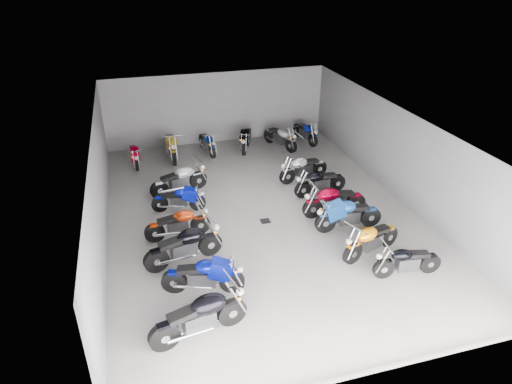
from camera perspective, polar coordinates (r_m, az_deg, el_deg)
The scene contains 24 objects.
ground at distance 15.46m, azimuth 0.63°, elevation -2.73°, with size 14.00×14.00×0.00m, color #9F9C97.
wall_back at distance 21.07m, azimuth -4.84°, elevation 10.44°, with size 10.00×0.10×3.20m, color slate.
wall_left at distance 14.26m, azimuth -18.99°, elevation 0.16°, with size 0.10×14.00×3.20m, color slate.
wall_right at distance 16.72m, azimuth 17.38°, elevation 4.52°, with size 0.10×14.00×3.20m, color slate.
ceiling at distance 14.10m, azimuth 0.70°, elevation 8.62°, with size 10.00×14.00×0.04m, color black.
drain_grate at distance 15.04m, azimuth 1.17°, elevation -3.64°, with size 0.32×0.32×0.01m, color black.
motorcycle_left_a at distance 10.73m, azimuth -7.00°, elevation -15.19°, with size 2.35×0.69×1.04m.
motorcycle_left_b at distance 11.93m, azimuth -6.54°, elevation -10.36°, with size 2.11×0.73×0.95m.
motorcycle_left_c at distance 13.01m, azimuth -8.91°, elevation -6.67°, with size 2.30×0.71×1.02m.
motorcycle_left_d at distance 14.19m, azimuth -9.68°, elevation -3.91°, with size 2.04×0.43×0.90m.
motorcycle_left_e at distance 15.65m, azimuth -9.59°, elevation -0.89°, with size 1.83×0.51×0.81m.
motorcycle_left_f at distance 16.77m, azimuth -9.53°, elevation 1.49°, with size 2.16×0.74×0.97m.
motorcycle_right_a at distance 13.09m, azimuth 18.33°, elevation -8.18°, with size 1.95×0.43×0.86m.
motorcycle_right_b at distance 13.61m, azimuth 14.18°, elevation -5.78°, with size 2.09×0.84×0.95m.
motorcycle_right_c at distance 14.65m, azimuth 11.39°, elevation -2.79°, with size 2.22×0.45×0.98m.
motorcycle_right_d at distance 15.36m, azimuth 9.69°, elevation -1.07°, with size 2.24×0.44×0.98m.
motorcycle_right_e at distance 16.64m, azimuth 7.98°, elevation 1.26°, with size 2.06×0.47×0.91m.
motorcycle_right_f at distance 17.62m, azimuth 5.90°, elevation 3.02°, with size 2.10×0.64×0.94m.
motorcycle_back_a at distance 19.53m, azimuth -14.97°, elevation 4.52°, with size 0.39×1.85×0.81m.
motorcycle_back_b at distance 19.82m, azimuth -10.54°, elevation 5.75°, with size 0.45×2.35×1.04m.
motorcycle_back_c at distance 20.15m, azimuth -6.11°, elevation 6.16°, with size 0.48×1.97×0.87m.
motorcycle_back_d at distance 20.42m, azimuth -1.24°, elevation 6.72°, with size 0.94×2.02×0.93m.
motorcycle_back_e at distance 20.59m, azimuth 3.10°, elevation 6.89°, with size 0.93×2.05×0.95m.
motorcycle_back_f at distance 21.37m, azimuth 6.19°, elevation 7.49°, with size 0.52×2.05×0.90m.
Camera 1 is at (-3.81, -12.76, 7.85)m, focal length 32.00 mm.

